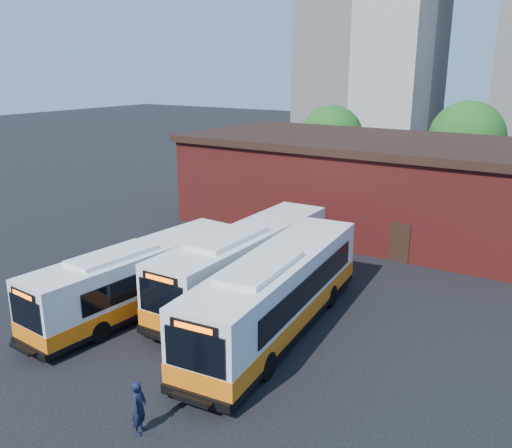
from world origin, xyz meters
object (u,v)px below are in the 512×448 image
Objects in this scene: bus_mideast at (277,296)px; bus_midwest at (246,264)px; bus_west at (139,280)px; transit_worker at (139,407)px.

bus_midwest is at bearing 136.68° from bus_mideast.
transit_worker is (6.49, -6.62, -0.57)m from bus_west.
bus_midwest is at bearing 56.18° from bus_west.
bus_west is 9.28m from transit_worker.
bus_mideast reaches higher than bus_midwest.
bus_mideast is 8.29m from transit_worker.
bus_west is at bearing 22.84° from transit_worker.
bus_west is 5.30m from bus_midwest.
bus_west is at bearing -128.94° from bus_midwest.
bus_mideast reaches higher than bus_west.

